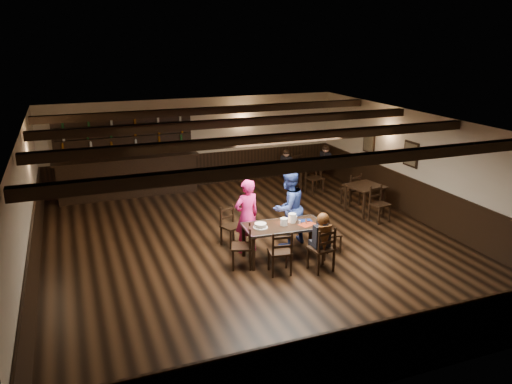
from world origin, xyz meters
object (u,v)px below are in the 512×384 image
object	(u,v)px
bar_counter	(128,171)
woman_pink	(247,216)
chair_near_left	(281,250)
dining_table	(284,228)
chair_near_right	(324,246)
cake	(260,226)
man_blue	(288,208)

from	to	relation	value
bar_counter	woman_pink	bearing A→B (deg)	-69.51
chair_near_left	woman_pink	distance (m)	1.33
dining_table	chair_near_right	bearing A→B (deg)	-60.39
dining_table	cake	bearing A→B (deg)	176.39
woman_pink	man_blue	distance (m)	0.99
chair_near_left	cake	xyz separation A→B (m)	(-0.15, 0.70, 0.26)
chair_near_left	cake	distance (m)	0.76
chair_near_right	bar_counter	bearing A→B (deg)	114.49
chair_near_right	bar_counter	world-z (taller)	bar_counter
woman_pink	cake	bearing A→B (deg)	85.34
cake	dining_table	bearing A→B (deg)	-3.61
dining_table	man_blue	bearing A→B (deg)	58.55
chair_near_left	bar_counter	world-z (taller)	bar_counter
chair_near_right	bar_counter	distance (m)	7.08
woman_pink	man_blue	bearing A→B (deg)	168.73
chair_near_right	bar_counter	size ratio (longest dim) A/B	0.23
man_blue	dining_table	bearing A→B (deg)	37.45
woman_pink	cake	size ratio (longest dim) A/B	5.35
chair_near_right	woman_pink	size ratio (longest dim) A/B	0.58
dining_table	bar_counter	world-z (taller)	bar_counter
man_blue	bar_counter	size ratio (longest dim) A/B	0.42
man_blue	cake	xyz separation A→B (m)	(-0.90, -0.61, -0.07)
dining_table	bar_counter	size ratio (longest dim) A/B	0.42
cake	bar_counter	xyz separation A→B (m)	(-1.95, 5.56, -0.07)
dining_table	chair_near_right	size ratio (longest dim) A/B	1.82
woman_pink	chair_near_right	bearing A→B (deg)	113.21
dining_table	woman_pink	distance (m)	0.86
woman_pink	chair_near_left	bearing A→B (deg)	87.42
chair_near_right	woman_pink	world-z (taller)	woman_pink
man_blue	bar_counter	bearing A→B (deg)	-81.21
dining_table	chair_near_left	size ratio (longest dim) A/B	1.87
chair_near_right	man_blue	size ratio (longest dim) A/B	0.54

